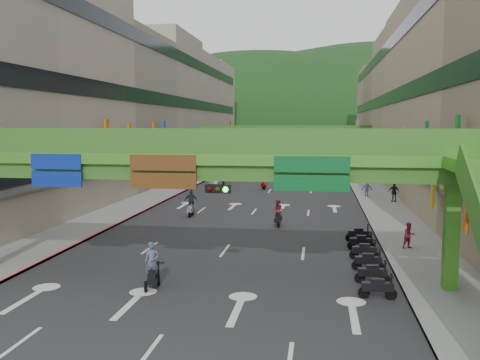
{
  "coord_description": "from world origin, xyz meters",
  "views": [
    {
      "loc": [
        5.3,
        -17.76,
        7.29
      ],
      "look_at": [
        0.0,
        18.0,
        3.5
      ],
      "focal_mm": 40.0,
      "sensor_mm": 36.0,
      "label": 1
    }
  ],
  "objects_px": {
    "overpass_near": "(219,171)",
    "pedestrian_red": "(409,238)",
    "car_silver": "(217,180)",
    "car_yellow": "(297,175)",
    "scooter_rider_near": "(152,267)",
    "scooter_rider_mid": "(278,213)"
  },
  "relations": [
    {
      "from": "scooter_rider_near",
      "to": "overpass_near",
      "type": "bearing_deg",
      "value": 16.9
    },
    {
      "from": "car_yellow",
      "to": "car_silver",
      "type": "bearing_deg",
      "value": -150.13
    },
    {
      "from": "car_silver",
      "to": "car_yellow",
      "type": "height_order",
      "value": "car_yellow"
    },
    {
      "from": "scooter_rider_near",
      "to": "scooter_rider_mid",
      "type": "xyz_separation_m",
      "value": [
        4.44,
        15.33,
        0.0
      ]
    },
    {
      "from": "overpass_near",
      "to": "car_yellow",
      "type": "distance_m",
      "value": 46.16
    },
    {
      "from": "overpass_near",
      "to": "pedestrian_red",
      "type": "distance_m",
      "value": 13.37
    },
    {
      "from": "scooter_rider_near",
      "to": "car_yellow",
      "type": "distance_m",
      "value": 47.01
    },
    {
      "from": "car_yellow",
      "to": "pedestrian_red",
      "type": "distance_m",
      "value": 38.54
    },
    {
      "from": "scooter_rider_near",
      "to": "scooter_rider_mid",
      "type": "bearing_deg",
      "value": 73.85
    },
    {
      "from": "scooter_rider_near",
      "to": "pedestrian_red",
      "type": "xyz_separation_m",
      "value": [
        12.45,
        9.07,
        -0.24
      ]
    },
    {
      "from": "car_yellow",
      "to": "scooter_rider_near",
      "type": "bearing_deg",
      "value": -101.92
    },
    {
      "from": "overpass_near",
      "to": "pedestrian_red",
      "type": "height_order",
      "value": "overpass_near"
    },
    {
      "from": "car_yellow",
      "to": "pedestrian_red",
      "type": "relative_size",
      "value": 2.77
    },
    {
      "from": "overpass_near",
      "to": "pedestrian_red",
      "type": "relative_size",
      "value": 18.47
    },
    {
      "from": "scooter_rider_near",
      "to": "scooter_rider_mid",
      "type": "height_order",
      "value": "scooter_rider_near"
    },
    {
      "from": "overpass_near",
      "to": "scooter_rider_mid",
      "type": "xyz_separation_m",
      "value": [
        1.57,
        14.45,
        -4.2
      ]
    },
    {
      "from": "scooter_rider_near",
      "to": "car_yellow",
      "type": "xyz_separation_m",
      "value": [
        4.53,
        46.79,
        -0.28
      ]
    },
    {
      "from": "scooter_rider_mid",
      "to": "pedestrian_red",
      "type": "distance_m",
      "value": 10.17
    },
    {
      "from": "scooter_rider_near",
      "to": "car_yellow",
      "type": "bearing_deg",
      "value": 84.47
    },
    {
      "from": "car_yellow",
      "to": "pedestrian_red",
      "type": "bearing_deg",
      "value": -84.53
    },
    {
      "from": "car_yellow",
      "to": "scooter_rider_mid",
      "type": "bearing_deg",
      "value": -96.55
    },
    {
      "from": "scooter_rider_mid",
      "to": "car_silver",
      "type": "distance_m",
      "value": 26.32
    }
  ]
}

